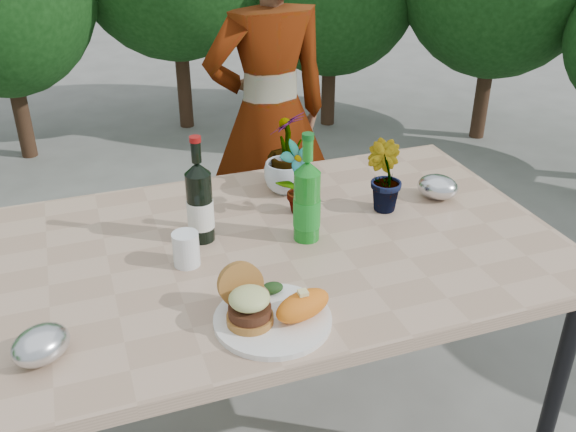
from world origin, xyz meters
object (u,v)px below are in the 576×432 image
object	(u,v)px
dinner_plate	(273,320)
person	(269,116)
patio_table	(279,260)
wine_bottle	(200,203)

from	to	relation	value
dinner_plate	person	xyz separation A→B (m)	(0.42, 1.32, 0.01)
patio_table	wine_bottle	xyz separation A→B (m)	(-0.20, 0.10, 0.17)
wine_bottle	person	distance (m)	1.02
dinner_plate	wine_bottle	distance (m)	0.45
person	wine_bottle	bearing A→B (deg)	57.16
wine_bottle	person	world-z (taller)	person
patio_table	dinner_plate	bearing A→B (deg)	-111.05
dinner_plate	wine_bottle	world-z (taller)	wine_bottle
patio_table	person	xyz separation A→B (m)	(0.29, 0.98, 0.07)
patio_table	person	bearing A→B (deg)	73.42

